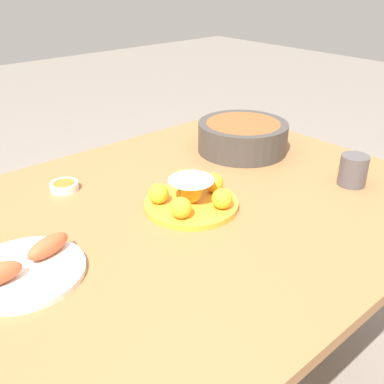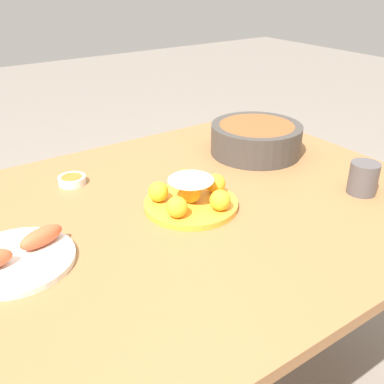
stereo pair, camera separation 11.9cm
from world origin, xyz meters
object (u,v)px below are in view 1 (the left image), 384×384
Objects in this scene: serving_bowl at (243,136)px; seafood_platter at (22,269)px; sauce_bowl at (64,186)px; dining_table at (193,231)px; cup_far at (223,123)px; cup_near at (353,170)px; cake_plate at (191,196)px.

serving_bowl is 1.20× the size of seafood_platter.
dining_table is at bearing -54.07° from sauce_bowl.
sauce_bowl is at bearing -175.24° from cup_far.
seafood_platter is 0.93m from cup_near.
dining_table is 5.38× the size of cake_plate.
dining_table is at bearing 36.34° from cake_plate.
dining_table is 0.12m from cake_plate.
cup_near is at bearing -38.98° from sauce_bowl.
serving_bowl is 0.62m from sauce_bowl.
cup_near reaches higher than cup_far.
serving_bowl reaches higher than cup_near.
cup_far is (0.95, 0.37, 0.02)m from seafood_platter.
sauce_bowl is 0.84m from cup_near.
dining_table is 4.43× the size of serving_bowl.
cup_near is (0.43, -0.22, 0.13)m from dining_table.
cake_plate reaches higher than dining_table.
seafood_platter is at bearing -168.41° from serving_bowl.
cake_plate is 2.76× the size of cup_near.
serving_bowl is at bearing 24.52° from dining_table.
cake_plate is (-0.01, -0.01, 0.12)m from dining_table.
serving_bowl is 0.88m from seafood_platter.
serving_bowl is (0.38, 0.17, 0.14)m from dining_table.
seafood_platter is (-0.46, 0.01, -0.02)m from cake_plate.
cup_near is (0.65, -0.53, 0.03)m from sauce_bowl.
dining_table is 5.31× the size of seafood_platter.
dining_table is 14.83× the size of cup_near.
seafood_platter reaches higher than sauce_bowl.
sauce_bowl is 0.40m from seafood_platter.
cup_near reaches higher than sauce_bowl.
dining_table is 0.39m from sauce_bowl.
serving_bowl is 0.21m from cup_far.
cake_plate reaches higher than seafood_platter.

